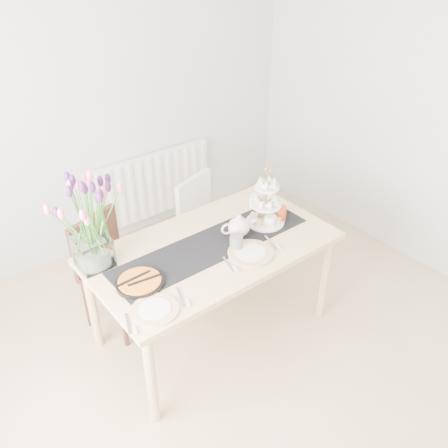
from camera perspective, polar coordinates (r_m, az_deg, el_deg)
room_shell at (r=2.31m, az=7.69°, el=-0.19°), size 4.50×4.50×4.50m
radiator at (r=4.51m, az=-8.44°, el=4.72°), size 1.20×0.08×0.60m
dining_table at (r=3.14m, az=-1.39°, el=-3.74°), size 1.60×0.90×0.75m
chair_brown at (r=3.46m, az=-13.62°, el=-4.70°), size 0.53×0.53×0.85m
chair_white at (r=3.86m, az=-2.29°, el=0.53°), size 0.52×0.52×0.84m
table_runner at (r=3.10m, az=-1.41°, el=-2.54°), size 1.40×0.35×0.01m
tulip_vase at (r=2.82m, az=-16.35°, el=1.71°), size 0.72×0.72×0.62m
cake_stand at (r=3.28m, az=5.04°, el=1.76°), size 0.27×0.27×0.39m
teapot at (r=3.15m, az=1.81°, el=-0.33°), size 0.29×0.26×0.15m
cream_jug at (r=3.50m, az=3.79°, el=2.71°), size 0.11×0.11×0.09m
tart_tin at (r=2.82m, az=-10.10°, el=-6.93°), size 0.28×0.28×0.03m
mug_grey at (r=3.04m, az=1.48°, el=-2.23°), size 0.11×0.11×0.10m
mug_white at (r=3.26m, az=5.60°, el=0.21°), size 0.10×0.10×0.10m
mug_orange at (r=3.35m, az=6.72°, el=1.22°), size 0.13×0.13×0.11m
plate_left at (r=2.64m, az=-8.28°, el=-10.16°), size 0.34×0.34×0.01m
plate_right at (r=3.02m, az=3.22°, el=-3.51°), size 0.36×0.36×0.02m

